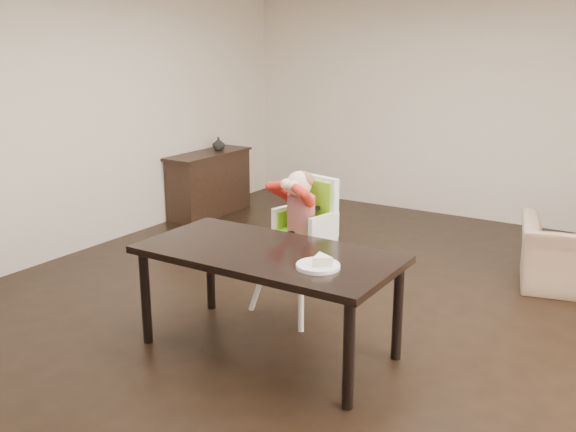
# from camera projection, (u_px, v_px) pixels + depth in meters

# --- Properties ---
(ground) EXTENTS (7.00, 7.00, 0.00)m
(ground) POSITION_uv_depth(u_px,v_px,m) (329.00, 313.00, 5.23)
(ground) COLOR black
(ground) RESTS_ON ground
(room_walls) EXTENTS (6.02, 7.02, 2.71)m
(room_walls) POSITION_uv_depth(u_px,v_px,m) (333.00, 81.00, 4.74)
(room_walls) COLOR beige
(room_walls) RESTS_ON ground
(dining_table) EXTENTS (1.80, 0.90, 0.75)m
(dining_table) POSITION_uv_depth(u_px,v_px,m) (268.00, 262.00, 4.42)
(dining_table) COLOR black
(dining_table) RESTS_ON ground
(high_chair) EXTENTS (0.59, 0.59, 1.17)m
(high_chair) POSITION_uv_depth(u_px,v_px,m) (303.00, 213.00, 5.08)
(high_chair) COLOR white
(high_chair) RESTS_ON ground
(plate) EXTENTS (0.34, 0.34, 0.08)m
(plate) POSITION_uv_depth(u_px,v_px,m) (319.00, 264.00, 4.06)
(plate) COLOR white
(plate) RESTS_ON dining_table
(sideboard) EXTENTS (0.44, 1.26, 0.79)m
(sideboard) POSITION_uv_depth(u_px,v_px,m) (209.00, 183.00, 8.11)
(sideboard) COLOR black
(sideboard) RESTS_ON ground
(vase) EXTENTS (0.20, 0.21, 0.16)m
(vase) POSITION_uv_depth(u_px,v_px,m) (219.00, 144.00, 8.16)
(vase) COLOR #99999E
(vase) RESTS_ON sideboard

